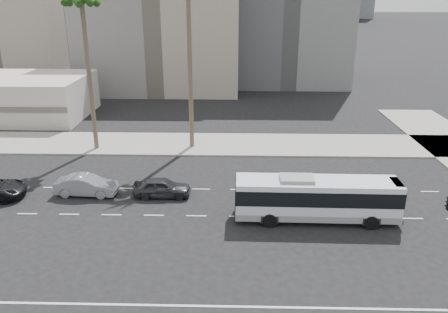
{
  "coord_description": "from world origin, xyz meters",
  "views": [
    {
      "loc": [
        -0.36,
        -27.61,
        14.68
      ],
      "look_at": [
        -1.18,
        4.0,
        2.98
      ],
      "focal_mm": 35.61,
      "sensor_mm": 36.0,
      "label": 1
    }
  ],
  "objects_px": {
    "city_bus": "(317,198)",
    "car_b": "(86,185)",
    "palm_mid": "(81,1)",
    "car_a": "(162,187)"
  },
  "relations": [
    {
      "from": "car_a",
      "to": "palm_mid",
      "type": "xyz_separation_m",
      "value": [
        -8.23,
        10.69,
        13.23
      ]
    },
    {
      "from": "car_b",
      "to": "palm_mid",
      "type": "bearing_deg",
      "value": 15.79
    },
    {
      "from": "city_bus",
      "to": "car_b",
      "type": "distance_m",
      "value": 17.35
    },
    {
      "from": "car_b",
      "to": "palm_mid",
      "type": "xyz_separation_m",
      "value": [
        -2.38,
        10.57,
        13.19
      ]
    },
    {
      "from": "city_bus",
      "to": "palm_mid",
      "type": "bearing_deg",
      "value": 144.82
    },
    {
      "from": "car_a",
      "to": "car_b",
      "type": "xyz_separation_m",
      "value": [
        -5.85,
        0.12,
        0.04
      ]
    },
    {
      "from": "car_b",
      "to": "city_bus",
      "type": "bearing_deg",
      "value": -98.72
    },
    {
      "from": "city_bus",
      "to": "car_b",
      "type": "height_order",
      "value": "city_bus"
    },
    {
      "from": "city_bus",
      "to": "car_a",
      "type": "bearing_deg",
      "value": 163.79
    },
    {
      "from": "palm_mid",
      "to": "city_bus",
      "type": "bearing_deg",
      "value": -36.13
    }
  ]
}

